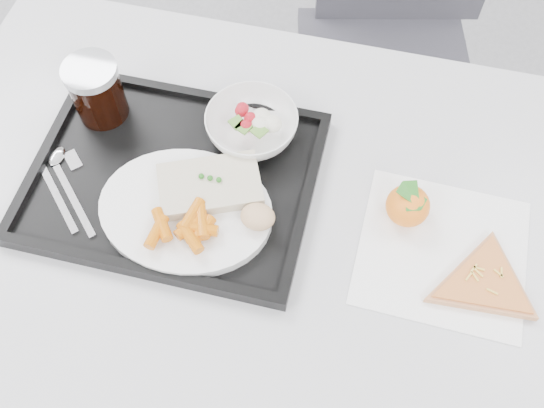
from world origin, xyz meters
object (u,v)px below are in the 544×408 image
chair (395,25)px  tangerine (408,206)px  table (268,236)px  pizza_slice (484,283)px  salad_bowl (252,125)px  dinner_plate (186,211)px  tray (174,178)px  cola_glass (96,90)px

chair → tangerine: chair is taller
table → chair: size_ratio=1.29×
table → pizza_slice: bearing=-6.5°
salad_bowl → pizza_slice: bearing=-24.2°
dinner_plate → salad_bowl: size_ratio=1.78×
table → dinner_plate: (-0.12, -0.03, 0.09)m
table → dinner_plate: size_ratio=4.44×
tray → chair: bearing=65.3°
tray → tangerine: bearing=3.3°
table → chair: 0.73m
tray → dinner_plate: (0.04, -0.06, 0.02)m
tray → tangerine: 0.37m
dinner_plate → cola_glass: 0.26m
chair → tray: 0.77m
chair → tangerine: size_ratio=12.16×
chair → pizza_slice: chair is taller
tray → pizza_slice: bearing=-7.7°
tray → dinner_plate: bearing=-55.6°
cola_glass → chair: bearing=50.9°
salad_bowl → cola_glass: (-0.26, -0.01, 0.03)m
salad_bowl → cola_glass: 0.26m
cola_glass → tangerine: (0.53, -0.08, -0.04)m
cola_glass → table: bearing=-21.6°
tray → pizza_slice: (0.50, -0.07, 0.00)m
chair → dinner_plate: size_ratio=3.44×
table → tangerine: 0.24m
chair → cola_glass: chair is taller
tray → salad_bowl: 0.15m
table → tangerine: (0.21, 0.05, 0.10)m
salad_bowl → tangerine: tangerine is taller
tray → pizza_slice: size_ratio=1.71×
chair → cola_glass: (-0.46, -0.57, 0.28)m
table → salad_bowl: 0.19m
dinner_plate → tangerine: (0.33, 0.08, 0.01)m
table → pizza_slice: size_ratio=4.57×
salad_bowl → cola_glass: bearing=-177.1°
table → chair: bearing=78.4°
tray → salad_bowl: bearing=47.4°
salad_bowl → dinner_plate: bearing=-109.7°
cola_glass → pizza_slice: 0.68m
tray → cola_glass: size_ratio=4.17×
tray → salad_bowl: size_ratio=2.96×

